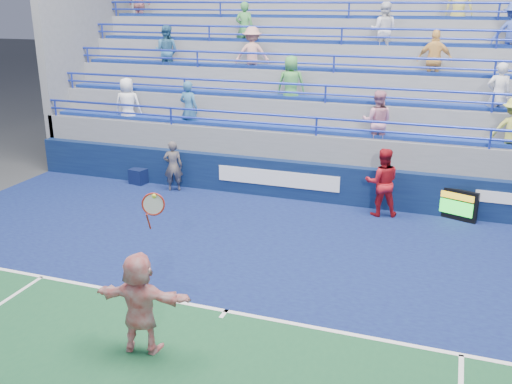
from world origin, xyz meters
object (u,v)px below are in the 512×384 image
at_px(serve_speed_board, 455,204).
at_px(ball_girl, 382,182).
at_px(tennis_player, 140,303).
at_px(judge_chair, 140,175).
at_px(line_judge, 173,166).

bearing_deg(serve_speed_board, ball_girl, -169.67).
bearing_deg(ball_girl, serve_speed_board, 175.66).
height_order(tennis_player, ball_girl, tennis_player).
xyz_separation_m(tennis_player, ball_girl, (2.81, 7.51, 0.05)).
bearing_deg(judge_chair, serve_speed_board, 0.28).
xyz_separation_m(serve_speed_board, ball_girl, (-1.85, -0.34, 0.50)).
bearing_deg(ball_girl, judge_chair, -16.92).
xyz_separation_m(judge_chair, ball_girl, (7.44, -0.29, 0.64)).
bearing_deg(ball_girl, line_judge, -14.81).
bearing_deg(ball_girl, tennis_player, 54.80).
bearing_deg(line_judge, tennis_player, 89.45).
relative_size(serve_speed_board, judge_chair, 1.35).
bearing_deg(line_judge, ball_girl, 155.65).
height_order(tennis_player, line_judge, tennis_player).
relative_size(judge_chair, line_judge, 0.56).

